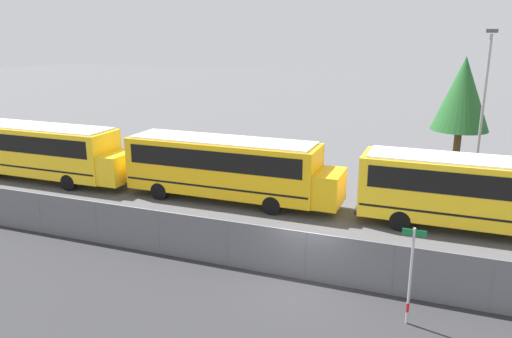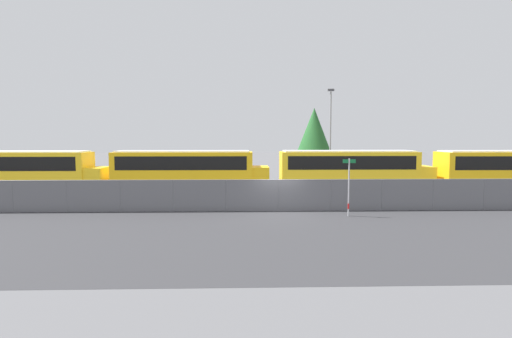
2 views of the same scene
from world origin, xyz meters
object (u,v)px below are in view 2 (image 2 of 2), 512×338
school_bus_4 (511,169)px  tree_1 (314,131)px  light_pole (330,132)px  school_bus_3 (351,168)px  school_bus_2 (187,169)px  street_sign (349,186)px  school_bus_1 (21,170)px

school_bus_4 → tree_1: size_ratio=1.59×
light_pole → school_bus_3: bearing=-89.2°
school_bus_2 → school_bus_3: 12.52m
school_bus_4 → street_sign: school_bus_4 is taller
school_bus_2 → school_bus_3: size_ratio=1.00×
light_pole → tree_1: (-1.06, 2.76, 0.22)m
school_bus_1 → school_bus_4: bearing=-0.2°
school_bus_2 → light_pole: bearing=30.2°
school_bus_2 → light_pole: (12.41, 7.23, 2.86)m
school_bus_4 → light_pole: (-12.14, 7.83, 2.86)m
school_bus_4 → street_sign: (-14.54, -8.12, -0.30)m
school_bus_1 → school_bus_2: bearing=2.2°
street_sign → tree_1: bearing=85.9°
school_bus_3 → school_bus_4: same height
school_bus_1 → school_bus_2: 12.09m
street_sign → tree_1: (1.34, 18.71, 3.37)m
school_bus_1 → tree_1: bearing=24.1°
school_bus_3 → tree_1: (-1.16, 9.85, 3.08)m
street_sign → school_bus_2: bearing=139.0°
street_sign → light_pole: 16.43m
school_bus_3 → school_bus_2: bearing=-179.3°
light_pole → school_bus_2: bearing=-149.8°
school_bus_3 → tree_1: size_ratio=1.59×
school_bus_1 → street_sign: 23.58m
light_pole → tree_1: size_ratio=1.21×
school_bus_3 → light_pole: bearing=90.8°
street_sign → light_pole: (2.40, 15.95, 3.16)m
school_bus_1 → school_bus_4: same height
school_bus_1 → school_bus_3: (24.59, 0.62, 0.00)m
school_bus_3 → school_bus_4: 12.06m
school_bus_4 → tree_1: bearing=141.3°
school_bus_1 → street_sign: (22.09, -8.24, -0.30)m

